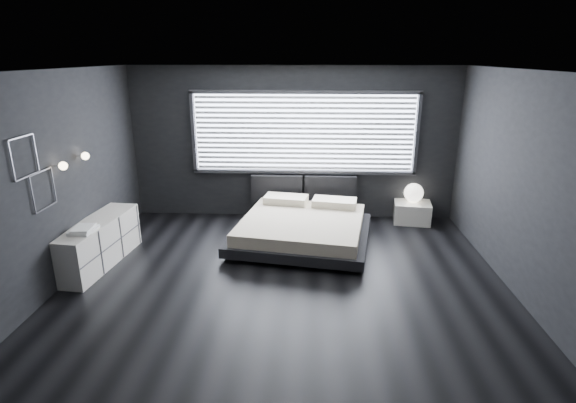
{
  "coord_description": "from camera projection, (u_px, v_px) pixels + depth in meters",
  "views": [
    {
      "loc": [
        0.32,
        -5.46,
        2.97
      ],
      "look_at": [
        0.0,
        0.85,
        0.9
      ],
      "focal_mm": 28.0,
      "sensor_mm": 36.0,
      "label": 1
    }
  ],
  "objects": [
    {
      "name": "room",
      "position": [
        285.0,
        185.0,
        5.69
      ],
      "size": [
        6.04,
        6.0,
        2.8
      ],
      "color": "black",
      "rests_on": "ground"
    },
    {
      "name": "window",
      "position": [
        304.0,
        133.0,
        8.17
      ],
      "size": [
        4.14,
        0.09,
        1.52
      ],
      "color": "white",
      "rests_on": "ground"
    },
    {
      "name": "headboard",
      "position": [
        303.0,
        189.0,
        8.44
      ],
      "size": [
        1.96,
        0.16,
        0.52
      ],
      "color": "black",
      "rests_on": "ground"
    },
    {
      "name": "sconce_near",
      "position": [
        63.0,
        166.0,
        5.81
      ],
      "size": [
        0.18,
        0.11,
        0.11
      ],
      "color": "silver",
      "rests_on": "ground"
    },
    {
      "name": "sconce_far",
      "position": [
        85.0,
        156.0,
        6.38
      ],
      "size": [
        0.18,
        0.11,
        0.11
      ],
      "color": "silver",
      "rests_on": "ground"
    },
    {
      "name": "wall_art_upper",
      "position": [
        24.0,
        157.0,
        5.17
      ],
      "size": [
        0.01,
        0.48,
        0.48
      ],
      "color": "#47474C",
      "rests_on": "ground"
    },
    {
      "name": "wall_art_lower",
      "position": [
        44.0,
        190.0,
        5.55
      ],
      "size": [
        0.01,
        0.48,
        0.48
      ],
      "color": "#47474C",
      "rests_on": "ground"
    },
    {
      "name": "bed",
      "position": [
        302.0,
        227.0,
        7.4
      ],
      "size": [
        2.45,
        2.37,
        0.56
      ],
      "color": "black",
      "rests_on": "ground"
    },
    {
      "name": "nightstand",
      "position": [
        412.0,
        212.0,
        8.33
      ],
      "size": [
        0.72,
        0.63,
        0.38
      ],
      "primitive_type": "cube",
      "rotation": [
        0.0,
        0.0,
        -0.14
      ],
      "color": "silver",
      "rests_on": "ground"
    },
    {
      "name": "orb_lamp",
      "position": [
        414.0,
        193.0,
        8.25
      ],
      "size": [
        0.35,
        0.35,
        0.35
      ],
      "primitive_type": "sphere",
      "color": "white",
      "rests_on": "nightstand"
    },
    {
      "name": "dresser",
      "position": [
        99.0,
        243.0,
        6.6
      ],
      "size": [
        0.64,
        1.72,
        0.67
      ],
      "color": "silver",
      "rests_on": "ground"
    },
    {
      "name": "book_stack",
      "position": [
        83.0,
        229.0,
        6.1
      ],
      "size": [
        0.3,
        0.38,
        0.08
      ],
      "color": "white",
      "rests_on": "dresser"
    }
  ]
}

